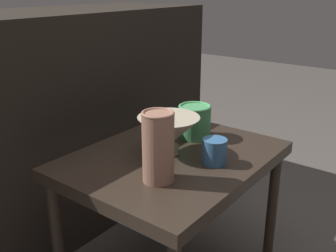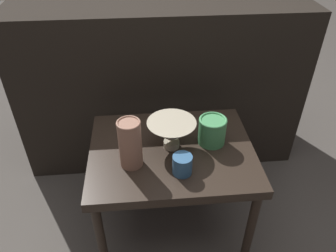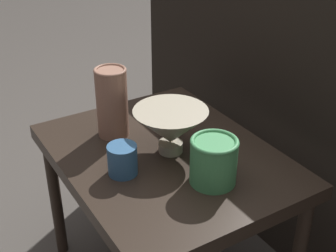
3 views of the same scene
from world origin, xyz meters
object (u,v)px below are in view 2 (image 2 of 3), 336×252
Objects in this scene: bowl at (171,132)px; cup at (182,165)px; vase_colorful_right at (212,130)px; vase_textured_left at (130,143)px.

bowl reaches higher than cup.
vase_colorful_right is 0.22m from cup.
bowl is 2.51× the size of cup.
bowl is at bearing 29.14° from vase_textured_left.
cup is (-0.14, -0.17, -0.02)m from vase_colorful_right.
vase_colorful_right is at bearing 4.98° from bowl.
vase_colorful_right reaches higher than cup.
bowl is 0.98× the size of vase_textured_left.
cup is at bearing -79.58° from bowl.
vase_textured_left reaches higher than cup.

